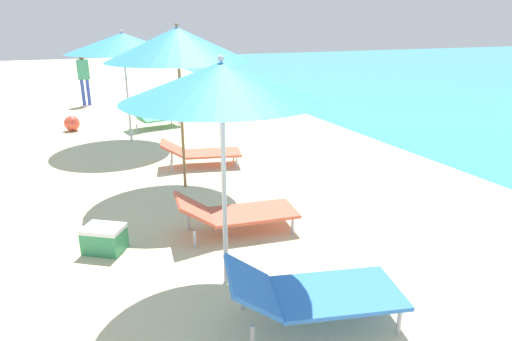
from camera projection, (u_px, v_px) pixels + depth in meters
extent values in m
cylinder|color=silver|center=(224.00, 197.00, 4.39)|extent=(0.05, 0.05, 1.94)
cone|color=#338CD8|center=(221.00, 82.00, 4.02)|extent=(1.88, 1.88, 0.35)
sphere|color=silver|center=(221.00, 58.00, 3.96)|extent=(0.06, 0.06, 0.06)
cube|color=#D8593F|center=(253.00, 213.00, 5.79)|extent=(1.21, 0.75, 0.04)
cube|color=#D8593F|center=(194.00, 208.00, 5.53)|extent=(0.50, 0.66, 0.30)
cylinder|color=#B2B2B7|center=(280.00, 210.00, 6.19)|extent=(0.04, 0.04, 0.23)
cylinder|color=#B2B2B7|center=(293.00, 226.00, 5.72)|extent=(0.04, 0.04, 0.23)
cylinder|color=#B2B2B7|center=(189.00, 221.00, 5.85)|extent=(0.04, 0.04, 0.23)
cylinder|color=#B2B2B7|center=(195.00, 239.00, 5.38)|extent=(0.04, 0.04, 0.23)
cube|color=blue|center=(337.00, 293.00, 4.01)|extent=(1.29, 0.95, 0.04)
cube|color=blue|center=(252.00, 286.00, 3.84)|extent=(0.59, 0.78, 0.31)
cylinder|color=#B2B2B7|center=(372.00, 284.00, 4.41)|extent=(0.04, 0.04, 0.26)
cylinder|color=#B2B2B7|center=(399.00, 322.00, 3.86)|extent=(0.04, 0.04, 0.26)
cylinder|color=#B2B2B7|center=(243.00, 297.00, 4.21)|extent=(0.04, 0.04, 0.26)
cylinder|color=#B2B2B7|center=(252.00, 338.00, 3.66)|extent=(0.04, 0.04, 0.26)
cylinder|color=olive|center=(182.00, 127.00, 7.09)|extent=(0.05, 0.05, 2.06)
cone|color=#338CD8|center=(178.00, 44.00, 6.67)|extent=(2.23, 2.23, 0.51)
sphere|color=olive|center=(177.00, 25.00, 6.58)|extent=(0.06, 0.06, 0.06)
cube|color=#D8593F|center=(212.00, 153.00, 8.44)|extent=(1.20, 0.84, 0.04)
cube|color=#D8593F|center=(172.00, 148.00, 8.28)|extent=(0.55, 0.69, 0.27)
cylinder|color=#B2B2B7|center=(234.00, 155.00, 8.79)|extent=(0.04, 0.04, 0.23)
cylinder|color=#B2B2B7|center=(237.00, 162.00, 8.32)|extent=(0.04, 0.04, 0.23)
cylinder|color=#B2B2B7|center=(172.00, 158.00, 8.59)|extent=(0.04, 0.04, 0.23)
cylinder|color=#B2B2B7|center=(171.00, 166.00, 8.13)|extent=(0.04, 0.04, 0.23)
cylinder|color=silver|center=(128.00, 99.00, 9.86)|extent=(0.05, 0.05, 1.99)
cone|color=#338CD8|center=(123.00, 43.00, 9.47)|extent=(2.44, 2.44, 0.43)
sphere|color=silver|center=(122.00, 31.00, 9.39)|extent=(0.06, 0.06, 0.06)
cube|color=#4CA572|center=(160.00, 118.00, 11.54)|extent=(1.12, 0.79, 0.04)
cube|color=#4CA572|center=(135.00, 114.00, 11.14)|extent=(0.41, 0.66, 0.37)
cylinder|color=#B2B2B7|center=(171.00, 120.00, 12.00)|extent=(0.04, 0.04, 0.21)
cylinder|color=#B2B2B7|center=(179.00, 123.00, 11.58)|extent=(0.04, 0.04, 0.21)
cylinder|color=#B2B2B7|center=(130.00, 125.00, 11.41)|extent=(0.04, 0.04, 0.21)
cylinder|color=#B2B2B7|center=(137.00, 129.00, 11.00)|extent=(0.04, 0.04, 0.21)
cylinder|color=#334CB2|center=(88.00, 92.00, 14.60)|extent=(0.11, 0.11, 0.85)
cylinder|color=#334CB2|center=(83.00, 93.00, 14.53)|extent=(0.11, 0.11, 0.85)
cube|color=#3F9972|center=(83.00, 69.00, 14.33)|extent=(0.37, 0.24, 0.64)
sphere|color=brown|center=(81.00, 56.00, 14.19)|extent=(0.23, 0.23, 0.23)
sphere|color=#E54C38|center=(72.00, 123.00, 11.16)|extent=(0.39, 0.39, 0.39)
cube|color=#338C59|center=(105.00, 241.00, 5.28)|extent=(0.56, 0.53, 0.27)
cube|color=white|center=(103.00, 229.00, 5.23)|extent=(0.58, 0.54, 0.05)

